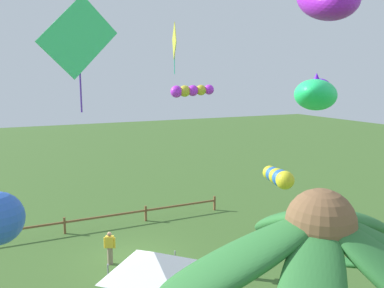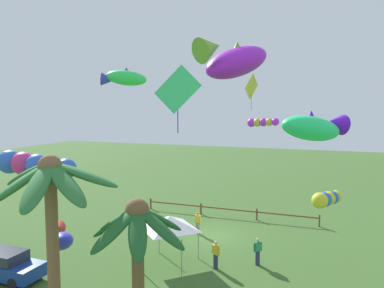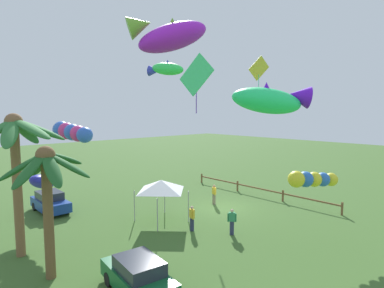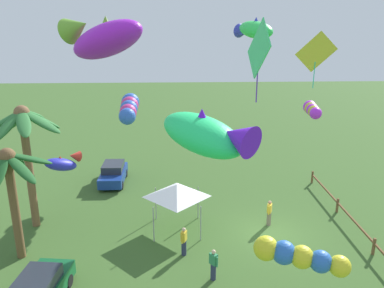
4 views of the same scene
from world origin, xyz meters
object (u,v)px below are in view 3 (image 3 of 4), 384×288
(parked_car_0, at_px, (50,202))
(kite_tube_5, at_px, (312,179))
(spectator_0, at_px, (214,194))
(kite_tube_6, at_px, (71,132))
(spectator_1, at_px, (192,218))
(festival_tent, at_px, (161,186))
(kite_tube_2, at_px, (266,102))
(kite_diamond_3, at_px, (259,69))
(kite_fish_7, at_px, (168,35))
(kite_diamond_1, at_px, (196,76))
(kite_fish_4, at_px, (271,100))
(kite_fish_8, at_px, (166,69))
(kite_fish_0, at_px, (44,180))
(palm_tree_0, at_px, (47,179))
(palm_tree_1, at_px, (16,144))
(spectator_2, at_px, (232,222))
(parked_car_1, at_px, (138,276))

(parked_car_0, bearing_deg, kite_tube_5, -149.66)
(spectator_0, xyz_separation_m, kite_tube_6, (6.35, 8.81, 5.11))
(spectator_1, relative_size, festival_tent, 0.56)
(kite_tube_2, xyz_separation_m, kite_tube_6, (10.74, 9.23, -2.13))
(kite_diamond_3, relative_size, kite_fish_7, 0.59)
(parked_car_0, xyz_separation_m, kite_diamond_1, (-5.81, -9.43, 9.46))
(festival_tent, height_order, kite_fish_7, kite_fish_7)
(spectator_0, distance_m, spectator_1, 5.96)
(kite_diamond_1, bearing_deg, kite_tube_2, -166.64)
(kite_fish_4, bearing_deg, kite_fish_8, -16.85)
(festival_tent, bearing_deg, kite_fish_4, -172.22)
(spectator_1, bearing_deg, kite_fish_0, 57.55)
(spectator_0, height_order, kite_fish_0, kite_fish_0)
(palm_tree_0, relative_size, kite_diamond_1, 1.28)
(kite_tube_2, bearing_deg, kite_fish_4, 126.26)
(parked_car_0, height_order, kite_tube_2, kite_tube_2)
(palm_tree_1, height_order, spectator_1, palm_tree_1)
(kite_diamond_3, bearing_deg, spectator_0, 10.08)
(spectator_1, xyz_separation_m, kite_fish_8, (8.67, -4.86, 10.40))
(palm_tree_1, distance_m, kite_fish_7, 9.30)
(festival_tent, xyz_separation_m, kite_fish_0, (1.89, 6.86, 1.10))
(palm_tree_0, xyz_separation_m, spectator_1, (-0.16, -8.46, -3.69))
(spectator_2, bearing_deg, kite_diamond_1, -25.38)
(parked_car_0, distance_m, spectator_1, 11.17)
(kite_fish_7, bearing_deg, palm_tree_0, 70.21)
(palm_tree_1, relative_size, kite_diamond_1, 1.58)
(kite_tube_5, height_order, kite_fish_8, kite_fish_8)
(palm_tree_0, relative_size, festival_tent, 2.08)
(parked_car_1, bearing_deg, spectator_0, -60.54)
(kite_fish_0, xyz_separation_m, kite_fish_8, (4.09, -12.06, 7.65))
(spectator_1, bearing_deg, palm_tree_0, 88.89)
(spectator_2, distance_m, kite_fish_4, 7.79)
(parked_car_1, bearing_deg, festival_tent, -43.78)
(spectator_1, xyz_separation_m, kite_tube_2, (-1.43, -5.60, 7.24))
(kite_fish_7, relative_size, kite_fish_8, 1.16)
(kite_tube_2, height_order, kite_fish_4, kite_fish_4)
(palm_tree_0, bearing_deg, kite_fish_7, -109.79)
(spectator_0, height_order, kite_fish_4, kite_fish_4)
(parked_car_0, xyz_separation_m, parked_car_1, (-13.43, 1.13, 0.00))
(kite_fish_0, bearing_deg, kite_fish_4, -140.47)
(kite_fish_8, bearing_deg, kite_tube_6, 85.77)
(palm_tree_1, distance_m, kite_diamond_3, 15.87)
(parked_car_0, xyz_separation_m, kite_fish_4, (-14.93, -5.86, 7.26))
(kite_fish_7, bearing_deg, parked_car_1, 120.00)
(parked_car_0, xyz_separation_m, kite_fish_8, (-1.24, -10.00, 10.47))
(festival_tent, height_order, kite_diamond_1, kite_diamond_1)
(kite_diamond_3, bearing_deg, kite_tube_5, 160.34)
(parked_car_1, xyz_separation_m, spectator_2, (1.41, -7.62, 0.06))
(spectator_0, bearing_deg, spectator_1, 119.75)
(festival_tent, xyz_separation_m, kite_tube_5, (-8.40, -4.34, 1.12))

